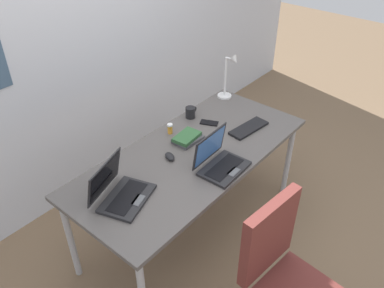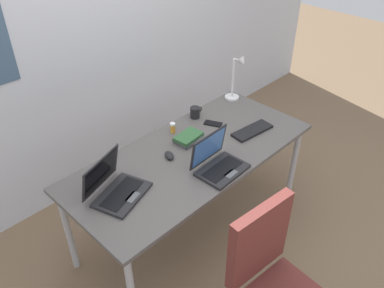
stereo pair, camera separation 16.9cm
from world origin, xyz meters
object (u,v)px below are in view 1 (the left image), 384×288
Objects in this scene: book_stack at (187,138)px; coffee_mug at (190,112)px; desk_lamp at (229,77)px; external_keyboard at (249,128)px; pill_bottle at (170,129)px; cell_phone at (209,123)px; laptop_front_left at (120,192)px; laptop_mid_desk at (220,161)px; computer_mouse at (170,156)px.

book_stack is 1.93× the size of coffee_mug.
desk_lamp is 0.53m from external_keyboard.
external_keyboard is 2.92× the size of coffee_mug.
cell_phone is at bearing -25.16° from pill_bottle.
laptop_front_left is at bearing -164.14° from coffee_mug.
pill_bottle is at bearing 141.93° from external_keyboard.
external_keyboard is at bearing 11.92° from laptop_mid_desk.
pill_bottle is (-0.42, 0.42, 0.03)m from external_keyboard.
laptop_mid_desk is (-0.80, -0.51, -0.15)m from desk_lamp.
desk_lamp is 0.96m from laptop_mid_desk.
computer_mouse is 0.52m from cell_phone.
cell_phone is 0.29m from book_stack.
laptop_front_left is (-1.41, -0.24, -0.15)m from desk_lamp.
book_stack is at bearing 155.01° from external_keyboard.
pill_bottle reaches higher than book_stack.
laptop_mid_desk is at bearing -41.81° from computer_mouse.
coffee_mug is (-0.44, 0.04, -0.15)m from desk_lamp.
laptop_mid_desk is at bearing -147.34° from desk_lamp.
laptop_front_left reaches higher than pill_bottle.
laptop_mid_desk is 0.54m from cell_phone.
external_keyboard is at bearing -90.44° from cell_phone.
coffee_mug is at bearing 49.77° from computer_mouse.
cell_phone is at bearing 6.18° from laptop_front_left.
computer_mouse is at bearing -137.85° from pill_bottle.
laptop_mid_desk is at bearing -122.91° from coffee_mug.
computer_mouse is 0.24m from book_stack.
laptop_front_left is 1.86× the size of book_stack.
desk_lamp is at bearing 9.46° from laptop_front_left.
book_stack is (-0.70, -0.15, -0.17)m from desk_lamp.
laptop_front_left is 0.74m from pill_bottle.
laptop_front_left is 0.71m from book_stack.
laptop_mid_desk is 0.37m from book_stack.
desk_lamp reaches higher than computer_mouse.
laptop_mid_desk is at bearing -159.39° from cell_phone.
external_keyboard is at bearing -125.90° from desk_lamp.
cell_phone is at bearing 31.86° from computer_mouse.
coffee_mug is (0.50, 0.24, 0.03)m from computer_mouse.
desk_lamp reaches higher than pill_bottle.
book_stack is at bearing 75.09° from laptop_mid_desk.
computer_mouse is at bearing -169.30° from book_stack.
laptop_mid_desk reaches higher than pill_bottle.
coffee_mug is (0.26, 0.19, 0.02)m from book_stack.
coffee_mug is at bearing 174.81° from desk_lamp.
laptop_front_left is at bearing -160.71° from pill_bottle.
desk_lamp is at bearing 32.66° from laptop_mid_desk.
laptop_front_left reaches higher than laptop_mid_desk.
laptop_mid_desk reaches higher than coffee_mug.
laptop_mid_desk reaches higher than external_keyboard.
computer_mouse is at bearing -154.55° from coffee_mug.
book_stack is (0.10, 0.36, -0.02)m from laptop_mid_desk.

